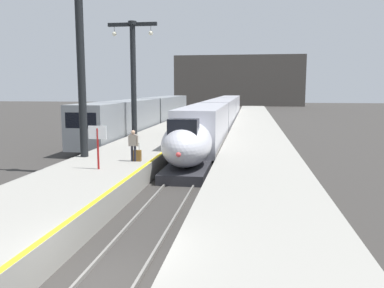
# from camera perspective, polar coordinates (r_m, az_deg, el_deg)

# --- Properties ---
(ground_plane) EXTENTS (260.00, 260.00, 0.00)m
(ground_plane) POSITION_cam_1_polar(r_m,az_deg,el_deg) (10.78, -12.42, -19.54)
(ground_plane) COLOR #33302D
(platform_left) EXTENTS (4.80, 110.00, 1.05)m
(platform_left) POSITION_cam_1_polar(r_m,az_deg,el_deg) (34.77, -4.19, 0.73)
(platform_left) COLOR gray
(platform_left) RESTS_ON ground
(platform_right) EXTENTS (4.80, 110.00, 1.05)m
(platform_right) POSITION_cam_1_polar(r_m,az_deg,el_deg) (33.94, 9.28, 0.47)
(platform_right) COLOR gray
(platform_right) RESTS_ON ground
(platform_left_safety_stripe) EXTENTS (0.20, 107.80, 0.01)m
(platform_left_safety_stripe) POSITION_cam_1_polar(r_m,az_deg,el_deg) (34.28, -0.48, 1.54)
(platform_left_safety_stripe) COLOR yellow
(platform_left_safety_stripe) RESTS_ON platform_left
(rail_main_left) EXTENTS (0.08, 110.00, 0.12)m
(rail_main_left) POSITION_cam_1_polar(r_m,az_deg,el_deg) (36.97, 1.75, 0.47)
(rail_main_left) COLOR slate
(rail_main_left) RESTS_ON ground
(rail_main_right) EXTENTS (0.08, 110.00, 0.12)m
(rail_main_right) POSITION_cam_1_polar(r_m,az_deg,el_deg) (36.83, 4.07, 0.42)
(rail_main_right) COLOR slate
(rail_main_right) RESTS_ON ground
(rail_secondary_left) EXTENTS (0.08, 110.00, 0.12)m
(rail_secondary_left) POSITION_cam_1_polar(r_m,az_deg,el_deg) (38.75, -10.23, 0.69)
(rail_secondary_left) COLOR slate
(rail_secondary_left) RESTS_ON ground
(rail_secondary_right) EXTENTS (0.08, 110.00, 0.12)m
(rail_secondary_right) POSITION_cam_1_polar(r_m,az_deg,el_deg) (38.30, -8.10, 0.65)
(rail_secondary_right) COLOR slate
(rail_secondary_right) RESTS_ON ground
(highspeed_train_main) EXTENTS (2.92, 55.82, 3.60)m
(highspeed_train_main) POSITION_cam_1_polar(r_m,az_deg,el_deg) (46.51, 4.12, 4.37)
(highspeed_train_main) COLOR silver
(highspeed_train_main) RESTS_ON ground
(regional_train_adjacent) EXTENTS (2.85, 36.60, 3.80)m
(regional_train_adjacent) POSITION_cam_1_polar(r_m,az_deg,el_deg) (45.48, -6.38, 4.47)
(regional_train_adjacent) COLOR gray
(regional_train_adjacent) RESTS_ON ground
(station_column_mid) EXTENTS (4.00, 0.68, 10.17)m
(station_column_mid) POSITION_cam_1_polar(r_m,az_deg,el_deg) (23.31, -15.86, 13.04)
(station_column_mid) COLOR black
(station_column_mid) RESTS_ON platform_left
(station_column_far) EXTENTS (4.00, 0.68, 9.18)m
(station_column_far) POSITION_cam_1_polar(r_m,az_deg,el_deg) (32.59, -8.51, 10.83)
(station_column_far) COLOR black
(station_column_far) RESTS_ON platform_left
(passenger_near_edge) EXTENTS (0.57, 0.25, 1.69)m
(passenger_near_edge) POSITION_cam_1_polar(r_m,az_deg,el_deg) (21.34, -8.49, 0.12)
(passenger_near_edge) COLOR #23232D
(passenger_near_edge) RESTS_ON platform_left
(rolling_suitcase) EXTENTS (0.40, 0.22, 0.98)m
(rolling_suitcase) POSITION_cam_1_polar(r_m,az_deg,el_deg) (21.47, -7.91, -1.67)
(rolling_suitcase) COLOR brown
(rolling_suitcase) RESTS_ON platform_left
(departure_info_board) EXTENTS (0.90, 0.10, 2.12)m
(departure_info_board) POSITION_cam_1_polar(r_m,az_deg,el_deg) (19.54, -13.51, 0.78)
(departure_info_board) COLOR maroon
(departure_info_board) RESTS_ON platform_left
(terminus_back_wall) EXTENTS (36.00, 2.00, 14.00)m
(terminus_back_wall) POSITION_cam_1_polar(r_m,az_deg,el_deg) (110.97, 6.74, 9.09)
(terminus_back_wall) COLOR #4C4742
(terminus_back_wall) RESTS_ON ground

